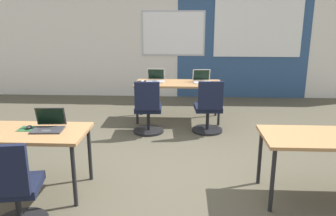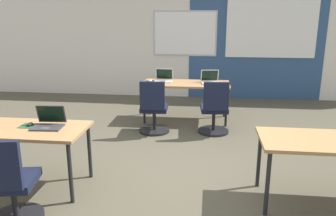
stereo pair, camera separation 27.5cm
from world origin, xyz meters
name	(u,v)px [view 2 (the right image)]	position (x,y,z in m)	size (l,w,h in m)	color
ground_plane	(174,170)	(0.00, 0.00, 0.00)	(24.00, 24.00, 0.00)	#4C4738
back_wall_assembly	(194,38)	(0.05, 4.20, 1.41)	(10.00, 0.27, 2.80)	silver
desk_near_left	(16,132)	(-1.75, -0.60, 0.66)	(1.60, 0.70, 0.72)	#A37547
desk_far_center	(186,86)	(0.00, 2.20, 0.66)	(1.60, 0.70, 0.72)	#A37547
laptop_near_left_inner	(49,123)	(-1.38, -0.53, 0.77)	(0.35, 0.31, 0.23)	#333338
mousepad_near_left_inner	(30,126)	(-1.61, -0.53, 0.72)	(0.22, 0.19, 0.00)	#23512D
mouse_near_left_inner	(30,124)	(-1.61, -0.53, 0.74)	(0.06, 0.10, 0.03)	black
chair_near_left_inner	(10,189)	(-1.42, -1.34, 0.38)	(0.52, 0.57, 0.92)	black
laptop_far_right	(210,80)	(0.44, 2.25, 0.77)	(0.37, 0.33, 0.23)	silver
chair_far_right	(214,112)	(0.52, 1.48, 0.38)	(0.52, 0.56, 0.92)	black
laptop_far_left	(164,79)	(-0.43, 2.30, 0.77)	(0.34, 0.31, 0.23)	#B7B7BC
mousepad_far_left	(150,82)	(-0.67, 2.22, 0.72)	(0.22, 0.19, 0.00)	black
mouse_far_left	(150,81)	(-0.67, 2.22, 0.74)	(0.07, 0.11, 0.03)	#B2B2B7
chair_far_left	(154,112)	(-0.49, 1.40, 0.38)	(0.52, 0.55, 0.92)	black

